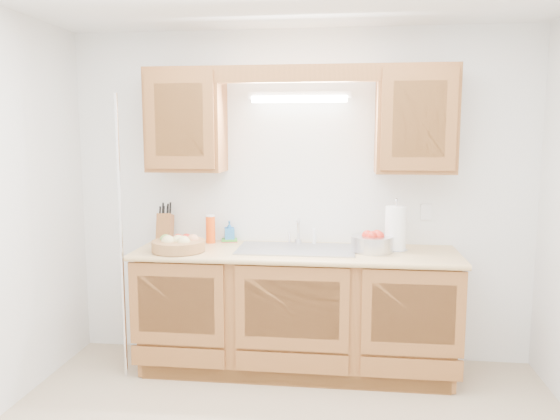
# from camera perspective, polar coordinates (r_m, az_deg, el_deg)

# --- Properties ---
(room) EXTENTS (3.52, 3.50, 2.50)m
(room) POSITION_cam_1_polar(r_m,az_deg,el_deg) (2.70, -0.54, -2.16)
(room) COLOR tan
(room) RESTS_ON ground
(base_cabinets) EXTENTS (2.20, 0.60, 0.86)m
(base_cabinets) POSITION_cam_1_polar(r_m,az_deg,el_deg) (4.06, 1.66, -10.54)
(base_cabinets) COLOR #98572C
(base_cabinets) RESTS_ON ground
(countertop) EXTENTS (2.30, 0.63, 0.04)m
(countertop) POSITION_cam_1_polar(r_m,az_deg,el_deg) (3.93, 1.67, -4.51)
(countertop) COLOR tan
(countertop) RESTS_ON base_cabinets
(upper_cabinet_left) EXTENTS (0.55, 0.33, 0.75)m
(upper_cabinet_left) POSITION_cam_1_polar(r_m,az_deg,el_deg) (4.14, -9.75, 9.18)
(upper_cabinet_left) COLOR #98572C
(upper_cabinet_left) RESTS_ON room
(upper_cabinet_right) EXTENTS (0.55, 0.33, 0.75)m
(upper_cabinet_right) POSITION_cam_1_polar(r_m,az_deg,el_deg) (4.01, 13.99, 9.11)
(upper_cabinet_right) COLOR #98572C
(upper_cabinet_right) RESTS_ON room
(valance) EXTENTS (2.20, 0.05, 0.12)m
(valance) POSITION_cam_1_polar(r_m,az_deg,el_deg) (3.87, 1.75, 14.07)
(valance) COLOR #98572C
(valance) RESTS_ON room
(fluorescent_fixture) EXTENTS (0.76, 0.08, 0.08)m
(fluorescent_fixture) POSITION_cam_1_polar(r_m,az_deg,el_deg) (4.08, 2.03, 11.73)
(fluorescent_fixture) COLOR white
(fluorescent_fixture) RESTS_ON room
(sink) EXTENTS (0.84, 0.46, 0.36)m
(sink) POSITION_cam_1_polar(r_m,az_deg,el_deg) (3.96, 1.70, -5.18)
(sink) COLOR #9E9EA3
(sink) RESTS_ON countertop
(wire_shelf_pole) EXTENTS (0.03, 0.03, 2.00)m
(wire_shelf_pole) POSITION_cam_1_polar(r_m,az_deg,el_deg) (3.96, -16.27, -2.96)
(wire_shelf_pole) COLOR silver
(wire_shelf_pole) RESTS_ON ground
(outlet_plate) EXTENTS (0.08, 0.01, 0.12)m
(outlet_plate) POSITION_cam_1_polar(r_m,az_deg,el_deg) (4.21, 15.04, -0.21)
(outlet_plate) COLOR white
(outlet_plate) RESTS_ON room
(fruit_basket) EXTENTS (0.41, 0.41, 0.12)m
(fruit_basket) POSITION_cam_1_polar(r_m,az_deg,el_deg) (3.94, -10.54, -3.52)
(fruit_basket) COLOR #AC7945
(fruit_basket) RESTS_ON countertop
(knife_block) EXTENTS (0.12, 0.19, 0.32)m
(knife_block) POSITION_cam_1_polar(r_m,az_deg,el_deg) (4.30, -11.92, -1.80)
(knife_block) COLOR #98572C
(knife_block) RESTS_ON countertop
(orange_canister) EXTENTS (0.09, 0.09, 0.22)m
(orange_canister) POSITION_cam_1_polar(r_m,az_deg,el_deg) (4.20, -7.27, -1.97)
(orange_canister) COLOR #FC4E0E
(orange_canister) RESTS_ON countertop
(soap_bottle) EXTENTS (0.09, 0.09, 0.16)m
(soap_bottle) POSITION_cam_1_polar(r_m,az_deg,el_deg) (4.24, -5.32, -2.24)
(soap_bottle) COLOR #2572BC
(soap_bottle) RESTS_ON countertop
(sponge) EXTENTS (0.14, 0.10, 0.03)m
(sponge) POSITION_cam_1_polar(r_m,az_deg,el_deg) (4.25, -5.31, -3.19)
(sponge) COLOR #CC333F
(sponge) RESTS_ON countertop
(paper_towel) EXTENTS (0.18, 0.18, 0.38)m
(paper_towel) POSITION_cam_1_polar(r_m,az_deg,el_deg) (3.96, 11.98, -1.94)
(paper_towel) COLOR silver
(paper_towel) RESTS_ON countertop
(apple_bowl) EXTENTS (0.31, 0.31, 0.15)m
(apple_bowl) POSITION_cam_1_polar(r_m,az_deg,el_deg) (3.92, 9.63, -3.36)
(apple_bowl) COLOR silver
(apple_bowl) RESTS_ON countertop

